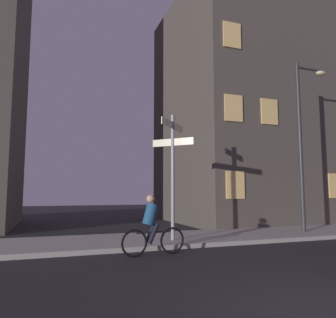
% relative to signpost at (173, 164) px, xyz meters
% --- Properties ---
extents(sidewalk_kerb, '(40.00, 3.18, 0.14)m').
position_rel_signpost_xyz_m(sidewalk_kerb, '(-0.06, 0.70, -2.53)').
color(sidewalk_kerb, '#9E9991').
rests_on(sidewalk_kerb, ground_plane).
extents(signpost, '(1.21, 1.21, 4.13)m').
position_rel_signpost_xyz_m(signpost, '(0.00, 0.00, 0.00)').
color(signpost, gray).
rests_on(signpost, sidewalk_kerb).
extents(street_lamp, '(1.56, 0.28, 6.85)m').
position_rel_signpost_xyz_m(street_lamp, '(5.81, 0.32, 1.52)').
color(street_lamp, '#2D2D30').
rests_on(street_lamp, sidewalk_kerb).
extents(cyclist, '(1.82, 0.36, 1.61)m').
position_rel_signpost_xyz_m(cyclist, '(-1.17, -1.53, -1.86)').
color(cyclist, black).
rests_on(cyclist, ground_plane).
extents(building_right_block, '(9.48, 8.87, 13.16)m').
position_rel_signpost_xyz_m(building_right_block, '(7.48, 6.57, 3.98)').
color(building_right_block, '#4C443D').
rests_on(building_right_block, ground_plane).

